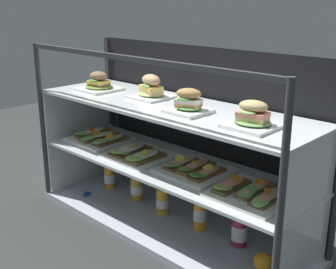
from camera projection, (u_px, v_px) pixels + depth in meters
The scene contains 23 objects.
ground_plane at pixel (168, 228), 2.29m from camera, with size 6.00×6.00×0.02m, color #2D2F2E.
case_base_deck at pixel (168, 224), 2.28m from camera, with size 1.54×0.51×0.03m, color #B0B4C4.
case_frame at pixel (191, 130), 2.26m from camera, with size 1.54×0.51×0.91m.
riser_lower_tier at pixel (168, 194), 2.23m from camera, with size 1.49×0.45×0.31m.
shelf_lower_glass at pixel (168, 164), 2.18m from camera, with size 1.50×0.46×0.01m, color silver.
riser_upper_tier at pixel (168, 136), 2.14m from camera, with size 1.49×0.45×0.28m.
shelf_upper_glass at pixel (168, 106), 2.09m from camera, with size 1.50×0.46×0.01m, color silver.
plated_roll_sandwich_far_left at pixel (99, 84), 2.40m from camera, with size 0.21×0.21×0.11m.
plated_roll_sandwich_right_of_center at pixel (151, 89), 2.22m from camera, with size 0.19×0.19×0.12m.
plated_roll_sandwich_mid_right at pixel (189, 104), 1.93m from camera, with size 0.17×0.17×0.11m.
plated_roll_sandwich_near_right_corner at pixel (253, 118), 1.72m from camera, with size 0.19×0.19×0.11m.
open_sandwich_tray_far_right at pixel (100, 138), 2.50m from camera, with size 0.31×0.30×0.07m.
open_sandwich_tray_center at pixel (137, 154), 2.25m from camera, with size 0.31×0.30×0.06m.
open_sandwich_tray_far_left at pixel (194, 169), 2.05m from camera, with size 0.31×0.30×0.06m.
open_sandwich_tray_near_right_corner at pixel (251, 192), 1.81m from camera, with size 0.31×0.30×0.06m.
juice_bottle_front_left_end at pixel (110, 175), 2.65m from camera, with size 0.07×0.07×0.20m.
juice_bottle_back_center at pixel (137, 186), 2.50m from camera, with size 0.07×0.07×0.21m.
juice_bottle_tucked_behind at pixel (162, 200), 2.33m from camera, with size 0.07×0.07×0.20m.
juice_bottle_back_right at pixel (200, 213), 2.18m from camera, with size 0.07×0.07×0.21m.
juice_bottle_front_right_end at pixel (239, 228), 2.03m from camera, with size 0.07×0.07×0.23m.
orange_fruit_beside_bottles at pixel (263, 262), 1.85m from camera, with size 0.08×0.08×0.08m, color orange.
orange_fruit_near_left_post at pixel (282, 259), 1.87m from camera, with size 0.08×0.08×0.08m, color orange.
kitchen_scissors at pixel (83, 194), 2.57m from camera, with size 0.17×0.16×0.01m.
Camera 1 is at (1.41, -1.47, 1.14)m, focal length 46.88 mm.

